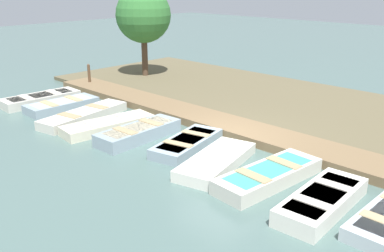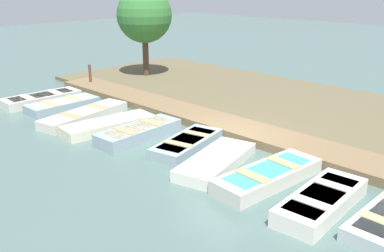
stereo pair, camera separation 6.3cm
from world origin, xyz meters
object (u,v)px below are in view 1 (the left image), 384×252
at_px(rowboat_4, 139,132).
at_px(rowboat_0, 41,99).
at_px(rowboat_5, 187,143).
at_px(mooring_post_near, 89,76).
at_px(rowboat_8, 322,201).
at_px(park_tree_far_left, 143,15).
at_px(rowboat_3, 108,125).
at_px(rowboat_2, 84,115).
at_px(rowboat_1, 62,105).
at_px(rowboat_6, 216,161).
at_px(rowboat_7, 268,175).

bearing_deg(rowboat_4, rowboat_0, -91.31).
height_order(rowboat_5, mooring_post_near, mooring_post_near).
bearing_deg(rowboat_8, park_tree_far_left, -117.39).
relative_size(rowboat_5, mooring_post_near, 2.53).
xyz_separation_m(rowboat_3, mooring_post_near, (-2.96, -5.61, 0.39)).
bearing_deg(rowboat_8, rowboat_4, -93.16).
bearing_deg(rowboat_0, park_tree_far_left, -173.44).
height_order(rowboat_3, park_tree_far_left, park_tree_far_left).
bearing_deg(rowboat_2, rowboat_0, -99.98).
distance_m(rowboat_1, park_tree_far_left, 6.90).
distance_m(rowboat_5, rowboat_8, 4.72).
distance_m(rowboat_0, rowboat_6, 9.37).
xyz_separation_m(rowboat_5, mooring_post_near, (-2.31, -8.74, 0.40)).
bearing_deg(rowboat_2, park_tree_far_left, -158.96).
height_order(rowboat_6, park_tree_far_left, park_tree_far_left).
bearing_deg(rowboat_6, rowboat_3, -100.45).
relative_size(rowboat_5, rowboat_6, 0.93).
height_order(rowboat_5, rowboat_7, rowboat_7).
bearing_deg(rowboat_3, rowboat_8, 97.62).
xyz_separation_m(rowboat_5, rowboat_6, (0.39, 1.50, -0.00)).
bearing_deg(rowboat_4, rowboat_8, 87.17).
relative_size(rowboat_8, mooring_post_near, 2.53).
bearing_deg(rowboat_2, mooring_post_near, -136.11).
relative_size(rowboat_3, rowboat_6, 1.06).
bearing_deg(rowboat_7, rowboat_4, -81.68).
xyz_separation_m(rowboat_2, rowboat_4, (-0.12, 2.98, 0.04)).
distance_m(rowboat_8, park_tree_far_left, 14.65).
bearing_deg(park_tree_far_left, rowboat_4, 48.49).
height_order(rowboat_1, rowboat_4, rowboat_4).
bearing_deg(rowboat_2, rowboat_4, 81.85).
bearing_deg(rowboat_5, rowboat_1, -98.58).
relative_size(rowboat_4, rowboat_8, 1.03).
bearing_deg(rowboat_0, rowboat_8, 92.37).
xyz_separation_m(rowboat_4, rowboat_6, (-0.09, 3.20, -0.05)).
bearing_deg(rowboat_5, mooring_post_near, -117.72).
distance_m(rowboat_7, mooring_post_near, 12.10).
bearing_deg(rowboat_0, rowboat_5, 96.34).
relative_size(rowboat_1, rowboat_7, 0.86).
bearing_deg(rowboat_5, rowboat_0, -98.35).
distance_m(rowboat_2, rowboat_4, 2.99).
xyz_separation_m(rowboat_6, park_tree_far_left, (-5.81, -9.87, 3.00)).
xyz_separation_m(rowboat_5, rowboat_7, (0.22, 3.08, 0.03)).
height_order(rowboat_4, mooring_post_near, mooring_post_near).
distance_m(rowboat_1, rowboat_8, 11.12).
distance_m(rowboat_1, rowboat_5, 6.45).
relative_size(rowboat_1, rowboat_2, 0.76).
bearing_deg(rowboat_6, mooring_post_near, -118.38).
relative_size(rowboat_7, park_tree_far_left, 0.70).
relative_size(rowboat_1, park_tree_far_left, 0.61).
distance_m(rowboat_3, rowboat_7, 6.23).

